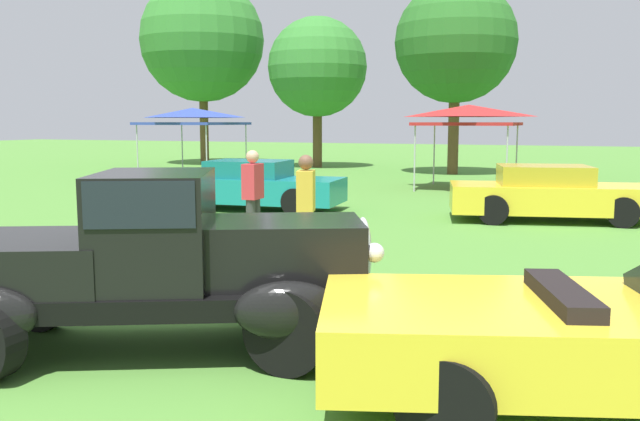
{
  "coord_description": "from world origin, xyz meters",
  "views": [
    {
      "loc": [
        4.23,
        -5.41,
        2.16
      ],
      "look_at": [
        1.01,
        2.57,
        1.03
      ],
      "focal_mm": 37.87,
      "sensor_mm": 36.0,
      "label": 1
    }
  ],
  "objects": [
    {
      "name": "treeline_far_left",
      "position": [
        -14.27,
        24.64,
        6.26
      ],
      "size": [
        6.22,
        6.22,
        9.38
      ],
      "color": "brown",
      "rests_on": "ground_plane"
    },
    {
      "name": "canopy_tent_left_field",
      "position": [
        -10.36,
        17.47,
        2.42
      ],
      "size": [
        3.39,
        3.39,
        2.71
      ],
      "color": "#B7B7BC",
      "rests_on": "ground_plane"
    },
    {
      "name": "neighbor_convertible",
      "position": [
        4.61,
        -0.01,
        0.58
      ],
      "size": [
        4.86,
        3.03,
        1.4
      ],
      "color": "yellow",
      "rests_on": "ground_plane"
    },
    {
      "name": "feature_pickup_truck",
      "position": [
        0.39,
        -0.23,
        0.87
      ],
      "size": [
        4.46,
        3.17,
        1.7
      ],
      "color": "black",
      "rests_on": "ground_plane"
    },
    {
      "name": "ground_plane",
      "position": [
        0.0,
        0.0,
        0.0
      ],
      "size": [
        120.0,
        120.0,
        0.0
      ],
      "primitive_type": "plane",
      "color": "#4C8433"
    },
    {
      "name": "treeline_center",
      "position": [
        -1.12,
        22.68,
        5.37
      ],
      "size": [
        4.95,
        4.95,
        7.87
      ],
      "color": "brown",
      "rests_on": "ground_plane"
    },
    {
      "name": "show_car_teal",
      "position": [
        -3.49,
        9.39,
        0.6
      ],
      "size": [
        4.42,
        2.08,
        1.22
      ],
      "color": "teal",
      "rests_on": "ground_plane"
    },
    {
      "name": "canopy_tent_center_field",
      "position": [
        0.52,
        16.52,
        2.42
      ],
      "size": [
        3.09,
        3.09,
        2.71
      ],
      "color": "#B7B7BC",
      "rests_on": "ground_plane"
    },
    {
      "name": "spectator_near_truck",
      "position": [
        -1.1,
        4.77,
        0.91
      ],
      "size": [
        0.26,
        0.41,
        1.69
      ],
      "color": "#383838",
      "rests_on": "ground_plane"
    },
    {
      "name": "spectator_between_cars",
      "position": [
        0.37,
        3.62,
        0.91
      ],
      "size": [
        0.34,
        0.45,
        1.69
      ],
      "color": "#283351",
      "rests_on": "ground_plane"
    },
    {
      "name": "show_car_yellow",
      "position": [
        3.42,
        10.07,
        0.6
      ],
      "size": [
        4.59,
        2.61,
        1.22
      ],
      "color": "yellow",
      "rests_on": "ground_plane"
    },
    {
      "name": "treeline_mid_left",
      "position": [
        -7.94,
        24.51,
        4.71
      ],
      "size": [
        4.67,
        4.67,
        7.06
      ],
      "color": "brown",
      "rests_on": "ground_plane"
    }
  ]
}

